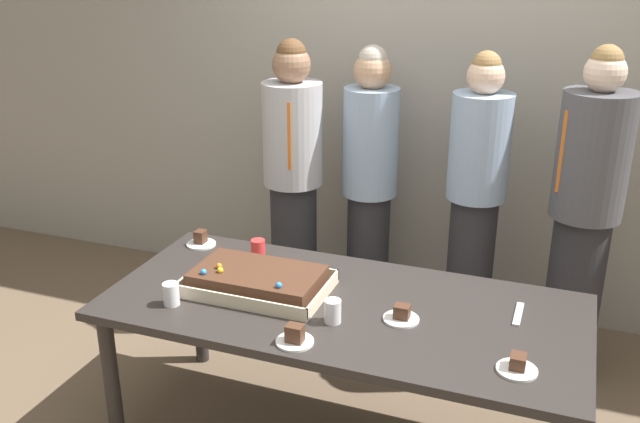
{
  "coord_description": "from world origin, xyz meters",
  "views": [
    {
      "loc": [
        0.85,
        -2.55,
        2.19
      ],
      "look_at": [
        -0.16,
        0.15,
        1.08
      ],
      "focal_mm": 39.43,
      "sensor_mm": 36.0,
      "label": 1
    }
  ],
  "objects_px": {
    "sheet_cake": "(258,280)",
    "drink_cup_nearest": "(258,249)",
    "party_table": "(342,319)",
    "plated_slice_near_left": "(517,366)",
    "drink_cup_middle": "(171,294)",
    "person_striped_tie_right": "(370,182)",
    "person_serving_front": "(293,182)",
    "person_green_shirt_behind": "(584,216)",
    "plated_slice_near_right": "(295,337)",
    "person_far_right_suit": "(475,200)",
    "plated_slice_far_right": "(201,241)",
    "drink_cup_far_end": "(333,311)",
    "plated_slice_far_left": "(401,316)",
    "cake_server_utensil": "(518,314)"
  },
  "relations": [
    {
      "from": "party_table",
      "to": "person_serving_front",
      "type": "distance_m",
      "value": 1.23
    },
    {
      "from": "plated_slice_far_left",
      "to": "cake_server_utensil",
      "type": "bearing_deg",
      "value": 25.45
    },
    {
      "from": "person_serving_front",
      "to": "person_striped_tie_right",
      "type": "xyz_separation_m",
      "value": [
        0.41,
        0.18,
        -0.01
      ]
    },
    {
      "from": "drink_cup_middle",
      "to": "plated_slice_near_right",
      "type": "bearing_deg",
      "value": -9.43
    },
    {
      "from": "drink_cup_middle",
      "to": "person_far_right_suit",
      "type": "bearing_deg",
      "value": 52.14
    },
    {
      "from": "sheet_cake",
      "to": "plated_slice_near_right",
      "type": "height_order",
      "value": "sheet_cake"
    },
    {
      "from": "plated_slice_far_right",
      "to": "person_far_right_suit",
      "type": "relative_size",
      "value": 0.09
    },
    {
      "from": "drink_cup_middle",
      "to": "person_serving_front",
      "type": "bearing_deg",
      "value": 88.56
    },
    {
      "from": "sheet_cake",
      "to": "plated_slice_far_left",
      "type": "distance_m",
      "value": 0.67
    },
    {
      "from": "plated_slice_far_left",
      "to": "plated_slice_far_right",
      "type": "bearing_deg",
      "value": 161.43
    },
    {
      "from": "drink_cup_middle",
      "to": "person_green_shirt_behind",
      "type": "height_order",
      "value": "person_green_shirt_behind"
    },
    {
      "from": "party_table",
      "to": "plated_slice_near_left",
      "type": "relative_size",
      "value": 13.75
    },
    {
      "from": "plated_slice_near_right",
      "to": "drink_cup_far_end",
      "type": "height_order",
      "value": "drink_cup_far_end"
    },
    {
      "from": "drink_cup_nearest",
      "to": "person_serving_front",
      "type": "relative_size",
      "value": 0.06
    },
    {
      "from": "person_striped_tie_right",
      "to": "plated_slice_near_left",
      "type": "bearing_deg",
      "value": 41.81
    },
    {
      "from": "party_table",
      "to": "cake_server_utensil",
      "type": "relative_size",
      "value": 10.31
    },
    {
      "from": "party_table",
      "to": "drink_cup_middle",
      "type": "bearing_deg",
      "value": -158.77
    },
    {
      "from": "drink_cup_far_end",
      "to": "person_far_right_suit",
      "type": "bearing_deg",
      "value": 73.74
    },
    {
      "from": "party_table",
      "to": "drink_cup_nearest",
      "type": "distance_m",
      "value": 0.62
    },
    {
      "from": "drink_cup_nearest",
      "to": "drink_cup_middle",
      "type": "xyz_separation_m",
      "value": [
        -0.15,
        -0.55,
        0.0
      ]
    },
    {
      "from": "sheet_cake",
      "to": "drink_cup_nearest",
      "type": "distance_m",
      "value": 0.33
    },
    {
      "from": "plated_slice_near_left",
      "to": "plated_slice_far_right",
      "type": "distance_m",
      "value": 1.75
    },
    {
      "from": "sheet_cake",
      "to": "plated_slice_far_left",
      "type": "height_order",
      "value": "sheet_cake"
    },
    {
      "from": "sheet_cake",
      "to": "person_green_shirt_behind",
      "type": "xyz_separation_m",
      "value": [
        1.34,
        1.0,
        0.13
      ]
    },
    {
      "from": "drink_cup_middle",
      "to": "person_striped_tie_right",
      "type": "height_order",
      "value": "person_striped_tie_right"
    },
    {
      "from": "party_table",
      "to": "person_green_shirt_behind",
      "type": "relative_size",
      "value": 1.18
    },
    {
      "from": "drink_cup_middle",
      "to": "person_green_shirt_behind",
      "type": "relative_size",
      "value": 0.06
    },
    {
      "from": "person_green_shirt_behind",
      "to": "person_far_right_suit",
      "type": "bearing_deg",
      "value": -48.57
    },
    {
      "from": "party_table",
      "to": "cake_server_utensil",
      "type": "height_order",
      "value": "cake_server_utensil"
    },
    {
      "from": "sheet_cake",
      "to": "person_striped_tie_right",
      "type": "distance_m",
      "value": 1.22
    },
    {
      "from": "cake_server_utensil",
      "to": "person_green_shirt_behind",
      "type": "relative_size",
      "value": 0.11
    },
    {
      "from": "drink_cup_far_end",
      "to": "cake_server_utensil",
      "type": "xyz_separation_m",
      "value": [
        0.71,
        0.33,
        -0.05
      ]
    },
    {
      "from": "party_table",
      "to": "person_green_shirt_behind",
      "type": "height_order",
      "value": "person_green_shirt_behind"
    },
    {
      "from": "sheet_cake",
      "to": "drink_cup_middle",
      "type": "xyz_separation_m",
      "value": [
        -0.29,
        -0.26,
        0.0
      ]
    },
    {
      "from": "cake_server_utensil",
      "to": "person_far_right_suit",
      "type": "height_order",
      "value": "person_far_right_suit"
    },
    {
      "from": "sheet_cake",
      "to": "drink_cup_middle",
      "type": "distance_m",
      "value": 0.38
    },
    {
      "from": "party_table",
      "to": "plated_slice_near_left",
      "type": "bearing_deg",
      "value": -18.69
    },
    {
      "from": "person_far_right_suit",
      "to": "plated_slice_far_right",
      "type": "bearing_deg",
      "value": -23.89
    },
    {
      "from": "drink_cup_far_end",
      "to": "plated_slice_far_right",
      "type": "bearing_deg",
      "value": 150.72
    },
    {
      "from": "plated_slice_far_right",
      "to": "person_far_right_suit",
      "type": "xyz_separation_m",
      "value": [
        1.27,
        0.77,
        0.12
      ]
    },
    {
      "from": "party_table",
      "to": "person_far_right_suit",
      "type": "distance_m",
      "value": 1.19
    },
    {
      "from": "party_table",
      "to": "drink_cup_far_end",
      "type": "relative_size",
      "value": 20.62
    },
    {
      "from": "plated_slice_near_right",
      "to": "person_serving_front",
      "type": "relative_size",
      "value": 0.09
    },
    {
      "from": "plated_slice_far_right",
      "to": "cake_server_utensil",
      "type": "bearing_deg",
      "value": -6.26
    },
    {
      "from": "drink_cup_middle",
      "to": "person_far_right_suit",
      "type": "xyz_separation_m",
      "value": [
        1.07,
        1.38,
        0.09
      ]
    },
    {
      "from": "party_table",
      "to": "plated_slice_far_right",
      "type": "bearing_deg",
      "value": 158.92
    },
    {
      "from": "sheet_cake",
      "to": "person_serving_front",
      "type": "height_order",
      "value": "person_serving_front"
    },
    {
      "from": "drink_cup_middle",
      "to": "cake_server_utensil",
      "type": "bearing_deg",
      "value": 17.02
    },
    {
      "from": "sheet_cake",
      "to": "plated_slice_near_right",
      "type": "bearing_deg",
      "value": -47.52
    },
    {
      "from": "party_table",
      "to": "person_striped_tie_right",
      "type": "height_order",
      "value": "person_striped_tie_right"
    }
  ]
}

